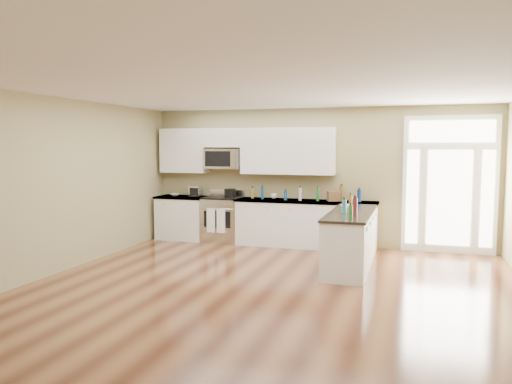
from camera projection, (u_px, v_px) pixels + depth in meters
ground at (258, 301)px, 6.53m from camera, size 8.00×8.00×0.00m
room_shell at (258, 171)px, 6.37m from camera, size 8.00×8.00×8.00m
back_cabinet_left at (183, 219)px, 10.86m from camera, size 1.10×0.66×0.94m
back_cabinet_right at (305, 225)px, 10.04m from camera, size 2.85×0.66×0.94m
peninsula_cabinet at (351, 241)px, 8.34m from camera, size 0.69×2.32×0.94m
upper_cabinet_left at (184, 151)px, 10.86m from camera, size 1.04×0.33×0.95m
upper_cabinet_right at (287, 151)px, 10.17m from camera, size 1.94×0.33×0.95m
upper_cabinet_short at (224, 138)px, 10.55m from camera, size 0.82×0.33×0.40m
microwave at (224, 159)px, 10.56m from camera, size 0.78×0.41×0.42m
entry_door at (449, 185)px, 9.40m from camera, size 1.70×0.10×2.60m
kitchen_range at (223, 219)px, 10.57m from camera, size 0.78×0.69×1.08m
stockpot at (230, 193)px, 10.53m from camera, size 0.30×0.30×0.19m
toaster_oven at (196, 191)px, 10.82m from camera, size 0.28×0.23×0.22m
cardboard_box at (334, 196)px, 9.88m from camera, size 0.30×0.26×0.20m
bowl_left at (175, 195)px, 10.89m from camera, size 0.22×0.22×0.05m
bowl_peninsula at (345, 206)px, 8.81m from camera, size 0.22×0.22×0.05m
cup_counter at (274, 196)px, 10.33m from camera, size 0.17×0.17×0.11m
counter_bottles at (325, 198)px, 9.22m from camera, size 2.42×2.45×0.31m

